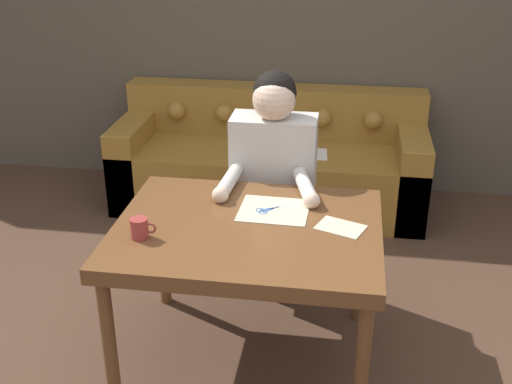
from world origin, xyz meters
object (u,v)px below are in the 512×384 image
at_px(dining_table, 248,240).
at_px(person, 273,182).
at_px(couch, 270,163).
at_px(scissors, 269,210).
at_px(mug, 140,228).

relative_size(dining_table, person, 0.94).
xyz_separation_m(couch, scissors, (0.20, -1.59, 0.43)).
bearing_deg(couch, mug, -99.07).
height_order(couch, mug, mug).
distance_m(person, scissors, 0.48).
bearing_deg(mug, scissors, 33.98).
bearing_deg(scissors, dining_table, -114.40).
distance_m(dining_table, couch, 1.79).
bearing_deg(couch, dining_table, -85.99).
relative_size(dining_table, couch, 0.54).
bearing_deg(mug, person, 60.25).
height_order(dining_table, mug, mug).
bearing_deg(scissors, mug, -146.02).
bearing_deg(mug, dining_table, 22.23).
xyz_separation_m(person, scissors, (0.04, -0.47, 0.07)).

